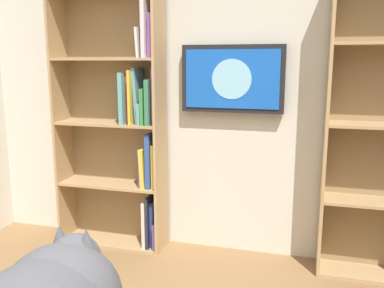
# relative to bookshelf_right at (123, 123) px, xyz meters

# --- Properties ---
(wall_back) EXTENTS (4.52, 0.06, 2.70)m
(wall_back) POSITION_rel_bookshelf_right_xyz_m (-0.95, -0.16, 0.31)
(wall_back) COLOR beige
(wall_back) RESTS_ON ground
(bookshelf_right) EXTENTS (0.90, 0.28, 2.08)m
(bookshelf_right) POSITION_rel_bookshelf_right_xyz_m (0.00, 0.00, 0.00)
(bookshelf_right) COLOR tan
(bookshelf_right) RESTS_ON ground
(wall_mounted_tv) EXTENTS (0.78, 0.07, 0.51)m
(wall_mounted_tv) POSITION_rel_bookshelf_right_xyz_m (-0.88, -0.08, 0.37)
(wall_mounted_tv) COLOR black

